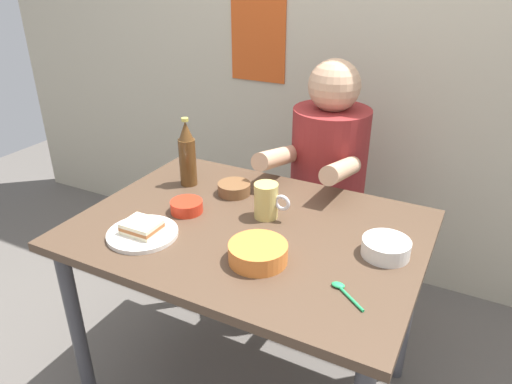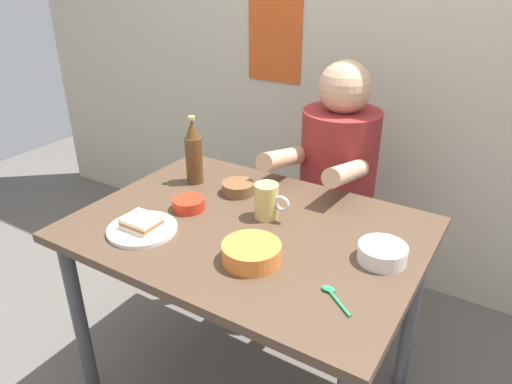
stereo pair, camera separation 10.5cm
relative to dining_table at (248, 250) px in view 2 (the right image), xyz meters
The scene contains 13 objects.
wall_back 1.24m from the dining_table, 90.02° to the left, with size 4.40×0.09×2.60m.
dining_table is the anchor object (origin of this frame).
stool 0.70m from the dining_table, 85.61° to the left, with size 0.34×0.34×0.45m.
person_seated 0.63m from the dining_table, 85.54° to the left, with size 0.33×0.56×0.72m.
plate_orange 0.35m from the dining_table, 142.21° to the right, with size 0.22×0.22×0.01m, color silver.
sandwich 0.36m from the dining_table, 142.21° to the right, with size 0.11×0.09×0.04m.
beer_mug 0.17m from the dining_table, 73.05° to the left, with size 0.13×0.08×0.12m.
beer_bottle 0.45m from the dining_table, 153.75° to the left, with size 0.06×0.06×0.26m.
soup_bowl_orange 0.23m from the dining_table, 54.34° to the right, with size 0.17×0.17×0.05m.
rice_bowl_white 0.45m from the dining_table, ahead, with size 0.14×0.14×0.05m.
sauce_bowl_chili 0.26m from the dining_table, behind, with size 0.11×0.11×0.04m.
condiment_bowl_brown 0.27m from the dining_table, 131.12° to the left, with size 0.12×0.12×0.04m.
spoon 0.43m from the dining_table, 26.24° to the right, with size 0.11×0.08×0.01m.
Camera 2 is at (0.72, -1.11, 1.52)m, focal length 33.25 mm.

